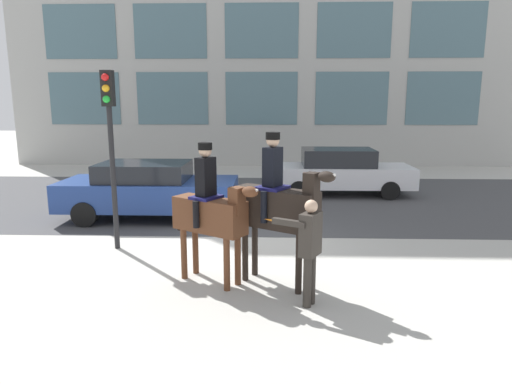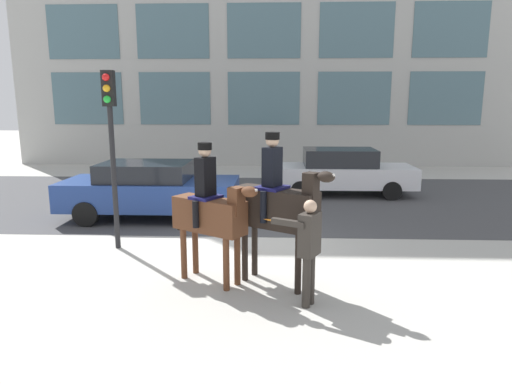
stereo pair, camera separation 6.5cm
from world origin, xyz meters
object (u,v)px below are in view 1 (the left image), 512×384
(pedestrian_bystander, at_px, (309,244))
(traffic_light, at_px, (110,131))
(street_car_near_lane, at_px, (149,189))
(mounted_horse_companion, at_px, (278,205))
(mounted_horse_lead, at_px, (211,212))
(street_car_far_lane, at_px, (340,171))

(pedestrian_bystander, relative_size, traffic_light, 0.45)
(traffic_light, bearing_deg, street_car_near_lane, 89.57)
(mounted_horse_companion, distance_m, street_car_near_lane, 5.65)
(mounted_horse_lead, relative_size, traffic_light, 0.65)
(pedestrian_bystander, bearing_deg, mounted_horse_lead, -0.22)
(mounted_horse_lead, bearing_deg, street_car_near_lane, 149.53)
(street_car_near_lane, bearing_deg, traffic_light, -90.43)
(mounted_horse_lead, height_order, street_car_far_lane, mounted_horse_lead)
(mounted_horse_companion, relative_size, traffic_light, 0.70)
(mounted_horse_lead, bearing_deg, pedestrian_bystander, 3.24)
(mounted_horse_companion, xyz_separation_m, street_car_far_lane, (2.22, 7.94, -0.61))
(pedestrian_bystander, bearing_deg, street_car_far_lane, -72.60)
(street_car_near_lane, distance_m, traffic_light, 3.13)
(street_car_far_lane, bearing_deg, mounted_horse_lead, -113.12)
(mounted_horse_lead, xyz_separation_m, traffic_light, (-2.30, 1.78, 1.26))
(mounted_horse_lead, xyz_separation_m, street_car_near_lane, (-2.28, 4.39, -0.47))
(pedestrian_bystander, relative_size, street_car_far_lane, 0.35)
(mounted_horse_companion, distance_m, street_car_far_lane, 8.27)
(street_car_far_lane, distance_m, traffic_light, 8.50)
(mounted_horse_companion, bearing_deg, pedestrian_bystander, -28.74)
(pedestrian_bystander, distance_m, street_car_near_lane, 6.57)
(mounted_horse_companion, bearing_deg, street_car_near_lane, 158.97)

